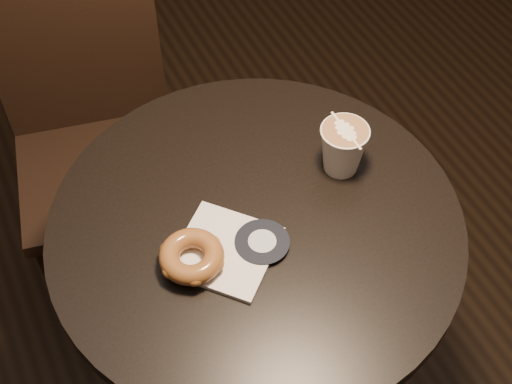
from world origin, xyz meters
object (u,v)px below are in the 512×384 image
Objects in this scene: pastry_bag at (225,250)px; chair at (90,115)px; cafe_table at (256,283)px; doughnut at (192,256)px; latte_cup at (343,149)px.

chair is at bearing 54.62° from pastry_bag.
chair reaches higher than cafe_table.
doughnut is (-0.06, -0.00, 0.02)m from pastry_bag.
pastry_bag is at bearing 0.06° from doughnut.
latte_cup is at bearing -25.76° from pastry_bag.
chair is 0.69m from latte_cup.
cafe_table is 4.98× the size of pastry_bag.
cafe_table is 0.31m from latte_cup.
latte_cup is at bearing -47.29° from chair.
pastry_bag is (0.07, -0.62, 0.22)m from chair.
chair reaches higher than pastry_bag.
chair is at bearing 103.75° from cafe_table.
cafe_table is 0.60m from chair.
chair reaches higher than latte_cup.
doughnut is (0.01, -0.62, 0.24)m from chair.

